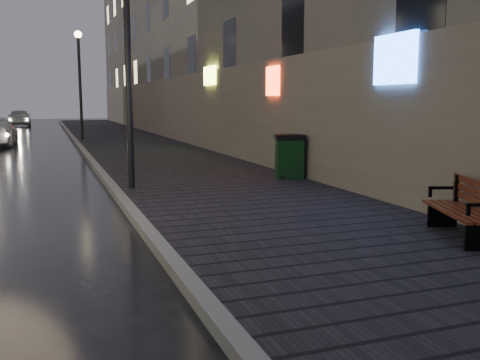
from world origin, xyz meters
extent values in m
plane|color=black|center=(0.00, 0.00, 0.00)|extent=(120.00, 120.00, 0.00)
cube|color=black|center=(3.90, 21.00, 0.07)|extent=(4.60, 58.00, 0.15)
cube|color=slate|center=(1.50, 21.00, 0.07)|extent=(0.20, 58.00, 0.15)
cube|color=#605B54|center=(7.10, 25.00, 6.50)|extent=(1.80, 50.00, 13.00)
cylinder|color=black|center=(1.85, 6.00, 2.65)|extent=(0.14, 0.14, 5.00)
cylinder|color=black|center=(1.85, 22.00, 2.65)|extent=(0.14, 0.14, 5.00)
sphere|color=#FFD88C|center=(1.85, 22.00, 5.25)|extent=(0.36, 0.36, 0.36)
cube|color=black|center=(5.73, 0.64, 0.33)|extent=(0.43, 0.20, 0.35)
cube|color=black|center=(5.91, 0.58, 0.64)|extent=(0.07, 0.07, 0.62)
cube|color=black|center=(5.69, 0.66, 0.75)|extent=(0.37, 0.17, 0.04)
cube|color=#4E2310|center=(5.51, 0.01, 0.53)|extent=(1.05, 1.68, 0.04)
cube|color=#4E2310|center=(5.71, -0.06, 0.79)|extent=(0.56, 1.51, 0.35)
cube|color=black|center=(5.80, 6.24, 0.63)|extent=(0.83, 0.83, 0.96)
cube|color=black|center=(5.80, 6.24, 1.17)|extent=(0.89, 0.89, 0.12)
imported|color=#A1A2AA|center=(-1.75, 40.77, 0.70)|extent=(1.79, 4.18, 1.41)
camera|label=1|loc=(0.10, -5.78, 2.05)|focal=40.00mm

